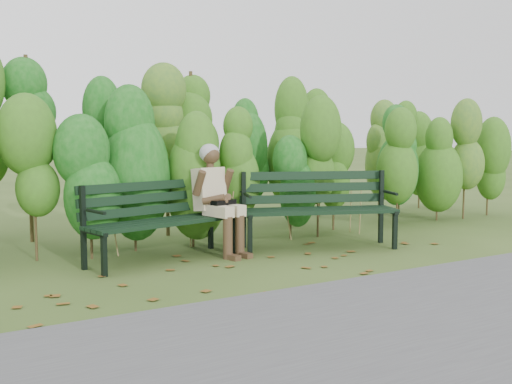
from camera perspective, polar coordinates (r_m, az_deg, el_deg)
ground at (r=6.42m, az=1.61°, el=-6.94°), size 80.00×80.00×0.00m
footpath at (r=4.77m, az=16.18°, el=-11.55°), size 60.00×2.50×0.01m
hedge_band at (r=7.91m, az=-5.62°, el=4.58°), size 11.04×1.67×2.42m
leaf_litter at (r=6.00m, az=-1.97°, el=-7.81°), size 5.87×2.10×0.01m
bench_left at (r=6.66m, az=-9.31°, el=-2.08°), size 1.82×0.92×0.87m
bench_right at (r=7.37m, az=5.80°, el=-1.02°), size 1.95×1.21×0.93m
seated_woman at (r=6.90m, az=-3.79°, el=-0.03°), size 0.53×0.78×1.28m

